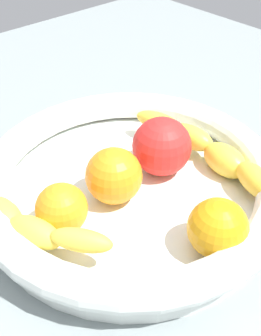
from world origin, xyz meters
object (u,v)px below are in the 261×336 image
(banana_draped_right, at_px, (221,159))
(banana_draped_left, at_px, (10,205))
(tomato_red, at_px, (163,147))
(orange_mid_right, at_px, (217,229))
(orange_front, at_px, (62,209))
(orange_mid_left, at_px, (115,177))
(fruit_bowl, at_px, (130,182))

(banana_draped_right, bearing_deg, banana_draped_left, -112.96)
(tomato_red, bearing_deg, orange_mid_right, -22.70)
(orange_front, bearing_deg, orange_mid_right, 36.53)
(orange_mid_right, bearing_deg, orange_mid_left, -169.41)
(banana_draped_right, bearing_deg, fruit_bowl, -119.33)
(orange_front, height_order, orange_mid_left, orange_mid_left)
(banana_draped_right, height_order, orange_mid_left, orange_mid_left)
(orange_front, distance_m, orange_mid_right, 0.16)
(banana_draped_left, relative_size, tomato_red, 3.58)
(orange_mid_left, bearing_deg, banana_draped_right, 66.83)
(tomato_red, bearing_deg, fruit_bowl, -92.01)
(orange_mid_left, xyz_separation_m, orange_mid_right, (0.13, 0.02, -0.00))
(orange_mid_left, relative_size, orange_mid_right, 1.07)
(fruit_bowl, height_order, banana_draped_left, banana_draped_left)
(fruit_bowl, distance_m, orange_mid_right, 0.13)
(banana_draped_left, bearing_deg, orange_front, 40.64)
(banana_draped_right, distance_m, tomato_red, 0.07)
(fruit_bowl, height_order, orange_mid_left, orange_mid_left)
(banana_draped_left, height_order, orange_front, orange_front)
(fruit_bowl, distance_m, orange_front, 0.10)
(orange_mid_left, distance_m, orange_mid_right, 0.13)
(banana_draped_right, xyz_separation_m, orange_front, (-0.06, -0.19, 0.00))
(banana_draped_right, relative_size, orange_mid_left, 4.20)
(orange_mid_left, height_order, tomato_red, tomato_red)
(fruit_bowl, height_order, banana_draped_right, banana_draped_right)
(fruit_bowl, xyz_separation_m, tomato_red, (0.00, 0.05, 0.03))
(orange_mid_left, bearing_deg, orange_mid_right, 10.59)
(orange_front, height_order, orange_mid_right, orange_mid_right)
(banana_draped_left, relative_size, banana_draped_right, 0.95)
(orange_front, relative_size, orange_mid_left, 0.85)
(orange_mid_left, bearing_deg, fruit_bowl, 95.23)
(orange_mid_right, xyz_separation_m, tomato_red, (-0.13, 0.05, 0.01))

